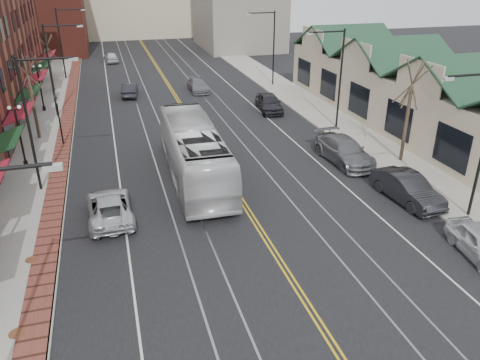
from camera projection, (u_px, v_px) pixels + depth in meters
ground at (325, 332)px, 17.76m from camera, size 160.00×160.00×0.00m
sidewalk_left at (39, 166)px, 32.16m from camera, size 4.00×120.00×0.15m
sidewalk_right at (353, 134)px, 38.18m from camera, size 4.00×120.00×0.15m
building_right at (420, 102)px, 38.75m from camera, size 8.00×36.00×4.60m
backdrop_left at (35, 5)px, 71.83m from camera, size 14.00×18.00×14.00m
backdrop_mid at (135, 11)px, 89.98m from camera, size 22.00×14.00×9.00m
backdrop_right at (238, 13)px, 75.89m from camera, size 12.00×16.00×11.00m
streetlight_l_1 at (34, 111)px, 26.83m from camera, size 3.33×0.25×8.00m
streetlight_l_2 at (54, 61)px, 40.78m from camera, size 3.33×0.25×8.00m
streetlight_l_3 at (64, 36)px, 54.73m from camera, size 3.33×0.25×8.00m
streetlight_r_0 at (480, 131)px, 23.65m from camera, size 3.33×0.25×8.00m
streetlight_r_1 at (336, 69)px, 37.60m from camera, size 3.33×0.25×8.00m
streetlight_r_2 at (270, 41)px, 51.55m from camera, size 3.33×0.25×8.00m
lamppost_l_2 at (20, 138)px, 31.06m from camera, size 0.84×0.28×4.27m
lamppost_l_3 at (41, 89)px, 43.27m from camera, size 0.84×0.28×4.27m
tree_left_near at (32, 96)px, 35.81m from camera, size 1.78×1.37×6.48m
tree_left_far at (49, 61)px, 49.86m from camera, size 1.66×1.28×6.02m
tree_right_mid at (408, 110)px, 31.53m from camera, size 1.90×1.46×6.93m
manhole_mid at (17, 333)px, 17.50m from camera, size 0.60×0.60×0.02m
manhole_far at (32, 260)px, 21.86m from camera, size 0.60×0.60×0.02m
traffic_signal at (59, 116)px, 35.04m from camera, size 0.18×0.15×3.80m
transit_bus at (194, 152)px, 29.89m from camera, size 3.38×13.02×3.61m
parked_suv at (110, 207)px, 25.40m from camera, size 2.55×5.18×1.42m
parked_car_b at (407, 188)px, 27.27m from camera, size 2.17×5.15×1.65m
parked_car_c at (344, 151)px, 32.72m from camera, size 2.66×5.94×1.69m
parked_car_d at (269, 103)px, 44.08m from camera, size 2.51×5.09×1.67m
distant_car_left at (130, 90)px, 49.15m from camera, size 2.03×4.43×1.41m
distant_car_right at (198, 85)px, 51.01m from camera, size 1.87×4.60×1.33m
distant_car_far at (111, 57)px, 66.09m from camera, size 2.13×4.36×1.43m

